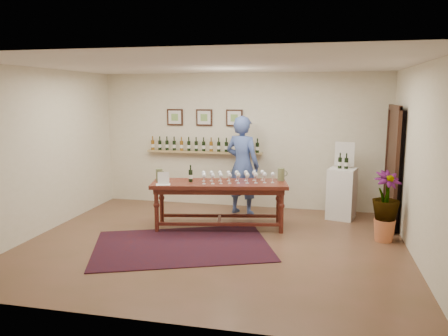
% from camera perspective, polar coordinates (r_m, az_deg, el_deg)
% --- Properties ---
extents(ground, '(6.00, 6.00, 0.00)m').
position_cam_1_polar(ground, '(7.09, -1.42, -9.86)').
color(ground, brown).
rests_on(ground, ground).
extents(room_shell, '(6.00, 6.00, 6.00)m').
position_cam_1_polar(room_shell, '(8.45, 15.73, 0.78)').
color(room_shell, beige).
rests_on(room_shell, ground).
extents(rug, '(3.18, 2.67, 0.01)m').
position_cam_1_polar(rug, '(7.02, -5.48, -10.05)').
color(rug, '#4D100D').
rests_on(rug, ground).
extents(tasting_table, '(2.46, 1.19, 0.84)m').
position_cam_1_polar(tasting_table, '(7.71, -0.62, -2.77)').
color(tasting_table, '#3F130F').
rests_on(tasting_table, ground).
extents(table_glasses, '(1.44, 0.73, 0.19)m').
position_cam_1_polar(table_glasses, '(7.67, 1.25, -1.13)').
color(table_glasses, silver).
rests_on(table_glasses, tasting_table).
extents(table_bottles, '(0.27, 0.19, 0.27)m').
position_cam_1_polar(table_bottles, '(7.75, -4.37, -0.78)').
color(table_bottles, black).
rests_on(table_bottles, tasting_table).
extents(pitcher_left, '(0.18, 0.18, 0.22)m').
position_cam_1_polar(pitcher_left, '(7.82, -8.45, -0.91)').
color(pitcher_left, '#606841').
rests_on(pitcher_left, tasting_table).
extents(pitcher_right, '(0.16, 0.16, 0.23)m').
position_cam_1_polar(pitcher_right, '(7.85, 7.46, -0.84)').
color(pitcher_right, '#606841').
rests_on(pitcher_right, tasting_table).
extents(menu_card, '(0.28, 0.24, 0.22)m').
position_cam_1_polar(menu_card, '(7.53, -7.91, -1.34)').
color(menu_card, silver).
rests_on(menu_card, tasting_table).
extents(display_pedestal, '(0.60, 0.60, 0.97)m').
position_cam_1_polar(display_pedestal, '(8.67, 15.11, -3.24)').
color(display_pedestal, white).
rests_on(display_pedestal, ground).
extents(pedestal_bottles, '(0.32, 0.16, 0.31)m').
position_cam_1_polar(pedestal_bottles, '(8.54, 15.30, 0.93)').
color(pedestal_bottles, black).
rests_on(pedestal_bottles, display_pedestal).
extents(info_sign, '(0.37, 0.11, 0.51)m').
position_cam_1_polar(info_sign, '(8.69, 15.47, 1.76)').
color(info_sign, silver).
rests_on(info_sign, display_pedestal).
extents(potted_plant, '(0.70, 0.70, 0.99)m').
position_cam_1_polar(potted_plant, '(7.51, 20.35, -4.73)').
color(potted_plant, '#C46C41').
rests_on(potted_plant, ground).
extents(person, '(0.83, 0.68, 1.96)m').
position_cam_1_polar(person, '(8.61, 2.42, 0.33)').
color(person, '#3B508C').
rests_on(person, ground).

